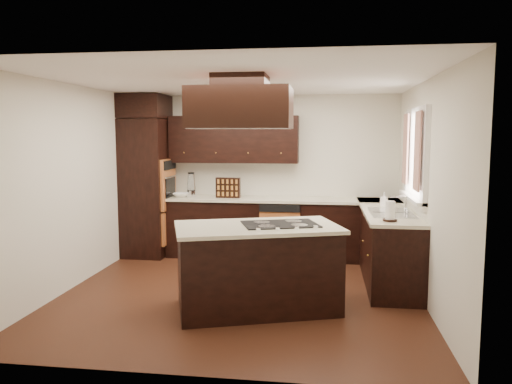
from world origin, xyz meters
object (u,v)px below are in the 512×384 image
(oven_column, at_px, (147,188))
(island, at_px, (257,269))
(spice_rack, at_px, (228,188))
(range_hood, at_px, (241,108))

(oven_column, relative_size, island, 1.27)
(oven_column, xyz_separation_m, island, (2.04, -2.21, -0.62))
(oven_column, height_order, island, oven_column)
(oven_column, xyz_separation_m, spice_rack, (1.28, 0.04, 0.01))
(oven_column, distance_m, island, 3.07)
(range_hood, distance_m, spice_rack, 2.61)
(oven_column, relative_size, range_hood, 2.02)
(spice_rack, bearing_deg, island, -68.89)
(island, height_order, spice_rack, spice_rack)
(oven_column, height_order, spice_rack, oven_column)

